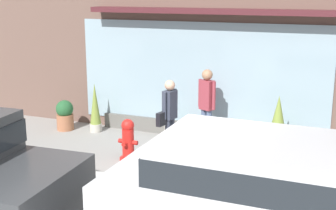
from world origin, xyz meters
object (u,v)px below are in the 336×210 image
Objects in this scene: fire_hydrant at (128,140)px; potted_plant_trailing_edge at (95,108)px; potted_plant_by_entrance at (278,129)px; pedestrian_passerby at (207,102)px; pedestrian_with_handbag at (169,112)px; parked_car_silver at (266,195)px; potted_plant_corner_tall at (65,115)px; potted_plant_window_center at (169,129)px.

fire_hydrant is 2.24m from potted_plant_trailing_edge.
pedestrian_passerby is at bearing 174.40° from potted_plant_by_entrance.
pedestrian_with_handbag reaches higher than potted_plant_by_entrance.
parked_car_silver is 3.64× the size of potted_plant_trailing_edge.
pedestrian_with_handbag is 2.14× the size of potted_plant_corner_tall.
potted_plant_corner_tall is at bearing -175.82° from potted_plant_window_center.
potted_plant_trailing_edge is 2.19× the size of potted_plant_window_center.
pedestrian_with_handbag is 0.37× the size of parked_car_silver.
potted_plant_by_entrance is (2.16, 0.63, -0.29)m from pedestrian_with_handbag.
fire_hydrant is at bearing -155.88° from potted_plant_by_entrance.
potted_plant_trailing_edge is at bearing 177.00° from potted_plant_by_entrance.
parked_car_silver reaches higher than pedestrian_with_handbag.
pedestrian_with_handbag is 2.27m from potted_plant_by_entrance.
potted_plant_window_center is (-0.37, 0.92, -0.65)m from pedestrian_with_handbag.
fire_hydrant is 1.58m from potted_plant_window_center.
potted_plant_corner_tall is (-2.46, 1.34, -0.05)m from fire_hydrant.
potted_plant_window_center is at bearing 173.53° from potted_plant_by_entrance.
pedestrian_passerby is 3.17× the size of potted_plant_window_center.
potted_plant_trailing_edge is (-1.67, 1.49, 0.16)m from fire_hydrant.
pedestrian_passerby reaches higher than potted_plant_by_entrance.
pedestrian_with_handbag is 1.33× the size of potted_plant_trailing_edge.
pedestrian_passerby is 0.40× the size of parked_car_silver.
parked_car_silver is 7.04m from potted_plant_corner_tall.
potted_plant_by_entrance is at bearing 97.51° from parked_car_silver.
pedestrian_passerby reaches higher than potted_plant_corner_tall.
parked_car_silver is 6.48m from potted_plant_trailing_edge.
pedestrian_passerby is (0.57, 0.79, 0.11)m from pedestrian_with_handbag.
pedestrian_with_handbag is 0.98m from pedestrian_passerby.
pedestrian_passerby is 4.56m from parked_car_silver.
fire_hydrant is at bearing -28.61° from potted_plant_corner_tall.
parked_car_silver is at bearing -82.65° from potted_plant_by_entrance.
parked_car_silver is (2.66, -3.26, -0.01)m from pedestrian_with_handbag.
potted_plant_window_center is 0.73× the size of potted_plant_corner_tall.
parked_car_silver is at bearing 140.82° from pedestrian_passerby.
potted_plant_by_entrance is (-0.50, 3.89, -0.28)m from parked_car_silver.
potted_plant_trailing_edge is (-2.89, 0.08, -0.45)m from pedestrian_passerby.
potted_plant_trailing_edge is 0.90× the size of potted_plant_by_entrance.
potted_plant_trailing_edge is (-4.98, 4.13, -0.34)m from parked_car_silver.
potted_plant_trailing_edge is 4.49m from potted_plant_by_entrance.
parked_car_silver is (3.31, -2.64, 0.49)m from fire_hydrant.
parked_car_silver reaches higher than potted_plant_corner_tall.
fire_hydrant is at bearing -34.36° from pedestrian_with_handbag.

